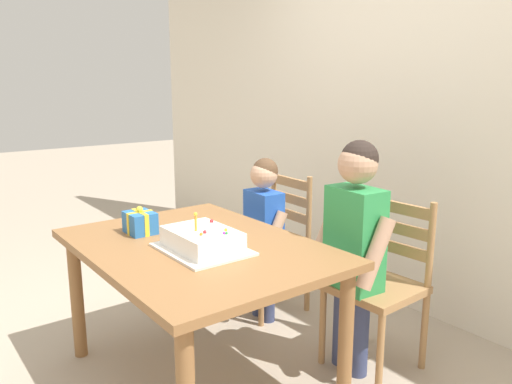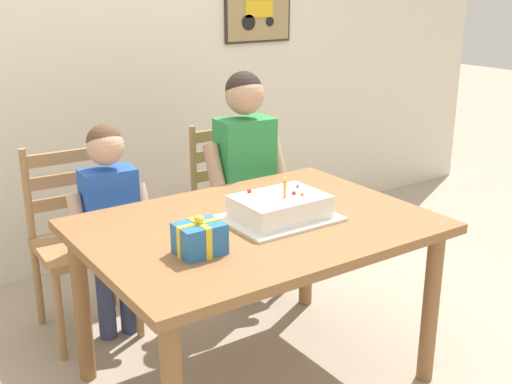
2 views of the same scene
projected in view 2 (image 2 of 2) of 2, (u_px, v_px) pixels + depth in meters
ground_plane at (256, 377)px, 2.81m from camera, size 20.00×20.00×0.00m
back_wall at (99, 47)px, 3.67m from camera, size 6.40×0.11×2.60m
dining_table at (256, 243)px, 2.61m from camera, size 1.38×1.00×0.73m
birthday_cake at (280, 208)px, 2.59m from camera, size 0.44×0.34×0.19m
gift_box_red_large at (200, 238)px, 2.27m from camera, size 0.17×0.14×0.15m
chair_left at (80, 240)px, 3.09m from camera, size 0.44×0.44×0.92m
chair_right at (237, 205)px, 3.57m from camera, size 0.44×0.44×0.92m
child_older at (245, 165)px, 3.33m from camera, size 0.46×0.27×1.24m
child_younger at (110, 212)px, 2.96m from camera, size 0.39×0.23×1.06m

